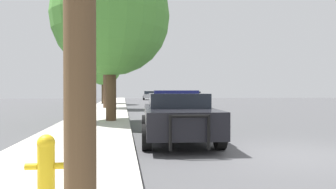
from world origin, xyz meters
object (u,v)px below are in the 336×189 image
Objects in this scene: car_background_oncoming at (191,98)px; tree_sidewalk_near at (111,17)px; car_background_distant at (149,95)px; tree_sidewalk_mid at (105,45)px; fire_hydrant at (46,164)px; police_car at (177,115)px; tree_sidewalk_far at (103,68)px; traffic_light at (128,60)px.

tree_sidewalk_near is at bearing 66.67° from car_background_oncoming.
tree_sidewalk_mid is (-5.57, -26.14, 4.38)m from car_background_distant.
tree_sidewalk_near reaches higher than car_background_oncoming.
car_background_oncoming is at bearing 66.49° from tree_sidewalk_near.
car_background_oncoming is at bearing 74.36° from fire_hydrant.
police_car is at bearing -88.51° from car_background_distant.
car_background_distant is at bearing 83.90° from fire_hydrant.
police_car is 1.14× the size of car_background_distant.
police_car is at bearing -79.82° from tree_sidewalk_mid.
tree_sidewalk_near is at bearing 87.69° from fire_hydrant.
tree_sidewalk_mid is 9.05m from tree_sidewalk_far.
car_background_oncoming is at bearing -22.41° from tree_sidewalk_far.
car_background_oncoming is 9.95m from tree_sidewalk_far.
fire_hydrant is 48.36m from car_background_distant.
fire_hydrant is at bearing -88.00° from tree_sidewalk_far.
tree_sidewalk_far is (-1.51, 20.17, -0.92)m from tree_sidewalk_near.
tree_sidewalk_far reaches higher than police_car.
car_background_distant is (5.14, 48.09, 0.19)m from fire_hydrant.
fire_hydrant is at bearing 67.32° from police_car.
car_background_oncoming reaches higher than car_background_distant.
car_background_oncoming is at bearing 30.24° from traffic_light.
police_car is 22.60m from car_background_oncoming.
car_background_oncoming reaches higher than fire_hydrant.
police_car is 6.26× the size of fire_hydrant.
car_background_oncoming is 10.62m from tree_sidewalk_mid.
car_background_distant is (2.57, 42.81, -0.01)m from police_car.
traffic_light is at bearing 30.42° from car_background_oncoming.
traffic_light reaches higher than tree_sidewalk_far.
tree_sidewalk_mid is 0.94× the size of tree_sidewalk_near.
car_background_distant is 27.08m from tree_sidewalk_mid.
tree_sidewalk_mid is at bearing 94.37° from tree_sidewalk_near.
tree_sidewalk_mid is at bearing -97.10° from car_background_distant.
car_background_distant is at bearing -90.15° from police_car.
tree_sidewalk_mid reaches higher than car_background_oncoming.
police_car is at bearing 64.03° from fire_hydrant.
tree_sidewalk_near is (-4.71, -37.36, 4.08)m from car_background_distant.
tree_sidewalk_near is (0.86, -11.23, -0.30)m from tree_sidewalk_mid.
police_car is at bearing -81.89° from tree_sidewalk_far.
tree_sidewalk_near is (-7.21, -16.57, 4.08)m from car_background_oncoming.
traffic_light is (1.39, 23.65, 3.54)m from fire_hydrant.
tree_sidewalk_mid reaches higher than tree_sidewalk_far.
fire_hydrant is 31.09m from tree_sidewalk_far.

